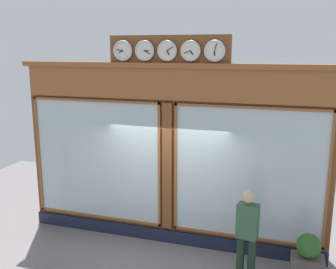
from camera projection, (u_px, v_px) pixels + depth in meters
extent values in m
cube|color=brown|center=(170.00, 157.00, 8.03)|extent=(6.39, 0.30, 3.68)
cube|color=#191E33|center=(168.00, 236.00, 8.24)|extent=(6.39, 0.08, 0.28)
cube|color=brown|center=(167.00, 84.00, 7.52)|extent=(6.26, 0.08, 0.62)
cube|color=brown|center=(168.00, 65.00, 7.46)|extent=(6.52, 0.20, 0.10)
cube|color=silver|center=(248.00, 174.00, 7.44)|extent=(2.84, 0.02, 2.56)
cube|color=brown|center=(251.00, 107.00, 7.14)|extent=(2.94, 0.04, 0.05)
cube|color=brown|center=(245.00, 237.00, 7.71)|extent=(2.94, 0.04, 0.05)
cube|color=brown|center=(329.00, 182.00, 7.00)|extent=(0.05, 0.04, 2.66)
cube|color=brown|center=(176.00, 168.00, 7.84)|extent=(0.05, 0.04, 2.66)
cube|color=silver|center=(97.00, 160.00, 8.39)|extent=(2.84, 0.02, 2.56)
cube|color=brown|center=(94.00, 101.00, 8.08)|extent=(2.94, 0.04, 0.05)
cube|color=brown|center=(99.00, 216.00, 8.65)|extent=(2.94, 0.04, 0.05)
cube|color=brown|center=(39.00, 155.00, 8.79)|extent=(0.05, 0.04, 2.66)
cube|color=brown|center=(159.00, 166.00, 7.95)|extent=(0.05, 0.04, 2.66)
cube|color=brown|center=(168.00, 167.00, 7.90)|extent=(0.20, 0.10, 2.66)
cube|color=brown|center=(168.00, 51.00, 7.44)|extent=(2.43, 0.06, 0.59)
cylinder|color=silver|center=(215.00, 51.00, 7.09)|extent=(0.33, 0.02, 0.33)
torus|color=silver|center=(215.00, 51.00, 7.09)|extent=(0.40, 0.05, 0.40)
cube|color=black|center=(214.00, 53.00, 7.09)|extent=(0.02, 0.01, 0.09)
cube|color=black|center=(216.00, 47.00, 7.06)|extent=(0.05, 0.01, 0.14)
sphere|color=black|center=(215.00, 51.00, 7.08)|extent=(0.02, 0.02, 0.02)
cylinder|color=silver|center=(190.00, 51.00, 7.23)|extent=(0.33, 0.02, 0.33)
torus|color=silver|center=(190.00, 51.00, 7.23)|extent=(0.39, 0.04, 0.39)
cube|color=black|center=(192.00, 53.00, 7.22)|extent=(0.07, 0.01, 0.08)
cube|color=black|center=(187.00, 52.00, 7.24)|extent=(0.13, 0.01, 0.06)
sphere|color=black|center=(190.00, 51.00, 7.21)|extent=(0.02, 0.02, 0.02)
cylinder|color=silver|center=(167.00, 51.00, 7.36)|extent=(0.33, 0.02, 0.33)
torus|color=silver|center=(167.00, 51.00, 7.36)|extent=(0.39, 0.04, 0.39)
cube|color=black|center=(168.00, 53.00, 7.35)|extent=(0.06, 0.01, 0.09)
cube|color=black|center=(170.00, 49.00, 7.32)|extent=(0.13, 0.01, 0.08)
sphere|color=black|center=(167.00, 51.00, 7.35)|extent=(0.02, 0.02, 0.02)
cylinder|color=silver|center=(145.00, 51.00, 7.50)|extent=(0.33, 0.02, 0.33)
torus|color=silver|center=(144.00, 51.00, 7.49)|extent=(0.40, 0.05, 0.40)
cube|color=black|center=(146.00, 51.00, 7.47)|extent=(0.09, 0.01, 0.02)
cube|color=black|center=(147.00, 52.00, 7.47)|extent=(0.13, 0.01, 0.07)
sphere|color=black|center=(144.00, 51.00, 7.48)|extent=(0.02, 0.02, 0.02)
cylinder|color=silver|center=(123.00, 51.00, 7.63)|extent=(0.33, 0.02, 0.33)
torus|color=silver|center=(123.00, 51.00, 7.63)|extent=(0.41, 0.05, 0.41)
cube|color=black|center=(121.00, 52.00, 7.63)|extent=(0.09, 0.01, 0.06)
cube|color=black|center=(119.00, 50.00, 7.64)|extent=(0.14, 0.01, 0.03)
sphere|color=black|center=(122.00, 51.00, 7.62)|extent=(0.02, 0.02, 0.02)
cylinder|color=#1C2F21|center=(240.00, 257.00, 6.89)|extent=(0.14, 0.14, 0.82)
cylinder|color=#1C2F21|center=(251.00, 260.00, 6.80)|extent=(0.14, 0.14, 0.82)
cube|color=#33563D|center=(248.00, 221.00, 6.69)|extent=(0.39, 0.28, 0.62)
sphere|color=tan|center=(249.00, 197.00, 6.59)|extent=(0.22, 0.22, 0.22)
sphere|color=#285623|center=(309.00, 246.00, 6.68)|extent=(0.42, 0.42, 0.42)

